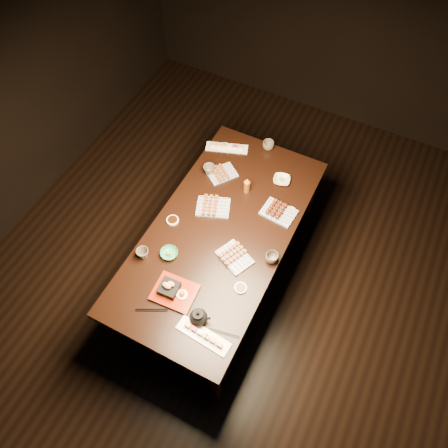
# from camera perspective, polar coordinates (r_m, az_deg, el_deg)

# --- Properties ---
(ground) EXTENTS (5.00, 5.00, 0.00)m
(ground) POSITION_cam_1_polar(r_m,az_deg,el_deg) (3.53, -0.35, -10.62)
(ground) COLOR black
(ground) RESTS_ON ground
(dining_table) EXTENTS (1.06, 1.87, 0.75)m
(dining_table) POSITION_cam_1_polar(r_m,az_deg,el_deg) (3.29, -0.40, -4.43)
(dining_table) COLOR black
(dining_table) RESTS_ON ground
(sushi_platter_near) EXTENTS (0.34, 0.12, 0.04)m
(sushi_platter_near) POSITION_cam_1_polar(r_m,az_deg,el_deg) (2.63, -2.72, -14.29)
(sushi_platter_near) COLOR white
(sushi_platter_near) RESTS_ON dining_table
(sushi_platter_far) EXTENTS (0.33, 0.19, 0.04)m
(sushi_platter_far) POSITION_cam_1_polar(r_m,az_deg,el_deg) (3.42, 0.38, 10.09)
(sushi_platter_far) COLOR white
(sushi_platter_far) RESTS_ON dining_table
(yakitori_plate_center) EXTENTS (0.28, 0.24, 0.06)m
(yakitori_plate_center) POSITION_cam_1_polar(r_m,az_deg,el_deg) (3.05, -1.44, 2.45)
(yakitori_plate_center) COLOR #828EB6
(yakitori_plate_center) RESTS_ON dining_table
(yakitori_plate_right) EXTENTS (0.27, 0.24, 0.06)m
(yakitori_plate_right) POSITION_cam_1_polar(r_m,az_deg,el_deg) (2.83, 1.41, -4.16)
(yakitori_plate_right) COLOR #828EB6
(yakitori_plate_right) RESTS_ON dining_table
(yakitori_plate_left) EXTENTS (0.24, 0.25, 0.05)m
(yakitori_plate_left) POSITION_cam_1_polar(r_m,az_deg,el_deg) (3.24, -0.25, 6.79)
(yakitori_plate_left) COLOR #828EB6
(yakitori_plate_left) RESTS_ON dining_table
(tsukune_plate) EXTENTS (0.24, 0.19, 0.06)m
(tsukune_plate) POSITION_cam_1_polar(r_m,az_deg,el_deg) (3.05, 7.20, 1.76)
(tsukune_plate) COLOR #828EB6
(tsukune_plate) RESTS_ON dining_table
(edamame_bowl_green) EXTENTS (0.13, 0.13, 0.04)m
(edamame_bowl_green) POSITION_cam_1_polar(r_m,az_deg,el_deg) (2.88, -7.17, -3.85)
(edamame_bowl_green) COLOR #2A8257
(edamame_bowl_green) RESTS_ON dining_table
(edamame_bowl_cream) EXTENTS (0.15, 0.15, 0.03)m
(edamame_bowl_cream) POSITION_cam_1_polar(r_m,az_deg,el_deg) (3.23, 7.54, 5.71)
(edamame_bowl_cream) COLOR beige
(edamame_bowl_cream) RESTS_ON dining_table
(tempura_tray) EXTENTS (0.28, 0.23, 0.10)m
(tempura_tray) POSITION_cam_1_polar(r_m,az_deg,el_deg) (2.72, -6.53, -8.55)
(tempura_tray) COLOR black
(tempura_tray) RESTS_ON dining_table
(teacup_near_left) EXTENTS (0.11, 0.11, 0.08)m
(teacup_near_left) POSITION_cam_1_polar(r_m,az_deg,el_deg) (2.88, -10.55, -3.82)
(teacup_near_left) COLOR #4C443A
(teacup_near_left) RESTS_ON dining_table
(teacup_mid_right) EXTENTS (0.11, 0.11, 0.07)m
(teacup_mid_right) POSITION_cam_1_polar(r_m,az_deg,el_deg) (2.84, 6.28, -4.39)
(teacup_mid_right) COLOR #4C443A
(teacup_mid_right) RESTS_ON dining_table
(teacup_far_left) EXTENTS (0.11, 0.11, 0.08)m
(teacup_far_left) POSITION_cam_1_polar(r_m,az_deg,el_deg) (3.23, -1.95, 7.06)
(teacup_far_left) COLOR #4C443A
(teacup_far_left) RESTS_ON dining_table
(teacup_far_right) EXTENTS (0.11, 0.11, 0.07)m
(teacup_far_right) POSITION_cam_1_polar(r_m,az_deg,el_deg) (3.42, 5.80, 10.20)
(teacup_far_right) COLOR #4C443A
(teacup_far_right) RESTS_ON dining_table
(teapot) EXTENTS (0.16, 0.16, 0.11)m
(teapot) POSITION_cam_1_polar(r_m,az_deg,el_deg) (2.63, -3.38, -11.94)
(teapot) COLOR black
(teapot) RESTS_ON dining_table
(condiment_bottle) EXTENTS (0.05, 0.05, 0.14)m
(condiment_bottle) POSITION_cam_1_polar(r_m,az_deg,el_deg) (3.11, 3.00, 5.09)
(condiment_bottle) COLOR #68330D
(condiment_bottle) RESTS_ON dining_table
(sauce_dish_west) EXTENTS (0.10, 0.10, 0.01)m
(sauce_dish_west) POSITION_cam_1_polar(r_m,az_deg,el_deg) (3.02, -6.72, 0.48)
(sauce_dish_west) COLOR white
(sauce_dish_west) RESTS_ON dining_table
(sauce_dish_east) EXTENTS (0.08, 0.08, 0.01)m
(sauce_dish_east) POSITION_cam_1_polar(r_m,az_deg,el_deg) (3.08, 8.69, 1.70)
(sauce_dish_east) COLOR white
(sauce_dish_east) RESTS_ON dining_table
(sauce_dish_se) EXTENTS (0.10, 0.10, 0.01)m
(sauce_dish_se) POSITION_cam_1_polar(r_m,az_deg,el_deg) (2.75, 2.18, -8.35)
(sauce_dish_se) COLOR white
(sauce_dish_se) RESTS_ON dining_table
(sauce_dish_nw) EXTENTS (0.10, 0.10, 0.01)m
(sauce_dish_nw) POSITION_cam_1_polar(r_m,az_deg,el_deg) (3.43, 0.07, 10.08)
(sauce_dish_nw) COLOR white
(sauce_dish_nw) RESTS_ON dining_table
(chopsticks_near) EXTENTS (0.18, 0.10, 0.01)m
(chopsticks_near) POSITION_cam_1_polar(r_m,az_deg,el_deg) (2.73, -9.45, -11.02)
(chopsticks_near) COLOR black
(chopsticks_near) RESTS_ON dining_table
(chopsticks_se) EXTENTS (0.19, 0.05, 0.01)m
(chopsticks_se) POSITION_cam_1_polar(r_m,az_deg,el_deg) (2.65, 0.01, -14.04)
(chopsticks_se) COLOR black
(chopsticks_se) RESTS_ON dining_table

